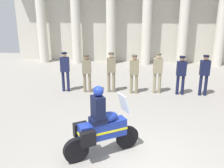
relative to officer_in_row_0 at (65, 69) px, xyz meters
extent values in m
plane|color=gray|center=(2.94, -5.37, -1.05)|extent=(28.27, 28.27, 0.00)
cube|color=beige|center=(3.72, 6.66, 2.43)|extent=(17.60, 0.30, 6.96)
cylinder|color=beige|center=(-3.05, 5.76, 1.69)|extent=(0.60, 0.60, 5.48)
cylinder|color=beige|center=(-0.80, 5.76, 1.69)|extent=(0.60, 0.60, 5.48)
cylinder|color=beige|center=(1.46, 5.76, 1.69)|extent=(0.60, 0.60, 5.48)
cylinder|color=beige|center=(3.72, 5.76, 1.69)|extent=(0.60, 0.60, 5.48)
cylinder|color=beige|center=(5.97, 5.76, 1.69)|extent=(0.60, 0.60, 5.48)
cylinder|color=beige|center=(8.23, 5.76, 1.69)|extent=(0.60, 0.60, 5.48)
cylinder|color=#191E42|center=(-0.11, 0.00, -0.59)|extent=(0.13, 0.13, 0.91)
cylinder|color=#191E42|center=(0.11, 0.00, -0.59)|extent=(0.13, 0.13, 0.91)
cube|color=#191E42|center=(0.00, 0.00, 0.19)|extent=(0.40, 0.26, 0.64)
sphere|color=tan|center=(0.00, 0.00, 0.61)|extent=(0.21, 0.21, 0.21)
cylinder|color=black|center=(0.00, 0.00, 0.69)|extent=(0.24, 0.24, 0.06)
cylinder|color=#7A7056|center=(0.87, -0.03, -0.61)|extent=(0.13, 0.13, 0.87)
cylinder|color=#7A7056|center=(1.09, -0.03, -0.61)|extent=(0.13, 0.13, 0.87)
cube|color=#7A7056|center=(0.98, -0.03, 0.12)|extent=(0.40, 0.26, 0.61)
sphere|color=#997056|center=(0.98, -0.03, 0.53)|extent=(0.21, 0.21, 0.21)
cylinder|color=#494334|center=(0.98, -0.03, 0.61)|extent=(0.24, 0.24, 0.06)
cylinder|color=#7A7056|center=(1.93, 0.08, -0.59)|extent=(0.13, 0.13, 0.91)
cylinder|color=#7A7056|center=(2.15, 0.08, -0.59)|extent=(0.13, 0.13, 0.91)
cube|color=#7A7056|center=(2.04, 0.08, 0.19)|extent=(0.40, 0.26, 0.65)
sphere|color=beige|center=(2.04, 0.08, 0.62)|extent=(0.21, 0.21, 0.21)
cylinder|color=#494334|center=(2.04, 0.08, 0.70)|extent=(0.24, 0.24, 0.06)
cylinder|color=#847A5B|center=(2.93, 0.00, -0.61)|extent=(0.13, 0.13, 0.86)
cylinder|color=#847A5B|center=(3.15, 0.00, -0.61)|extent=(0.13, 0.13, 0.86)
cube|color=#847A5B|center=(3.04, 0.00, 0.13)|extent=(0.40, 0.26, 0.63)
sphere|color=tan|center=(3.04, 0.00, 0.55)|extent=(0.21, 0.21, 0.21)
cylinder|color=#4F4937|center=(3.04, 0.00, 0.63)|extent=(0.24, 0.24, 0.06)
cylinder|color=gray|center=(3.94, 0.13, -0.59)|extent=(0.13, 0.13, 0.92)
cylinder|color=gray|center=(4.16, 0.13, -0.59)|extent=(0.13, 0.13, 0.92)
cube|color=gray|center=(4.05, 0.13, 0.19)|extent=(0.40, 0.26, 0.64)
sphere|color=beige|center=(4.05, 0.13, 0.61)|extent=(0.21, 0.21, 0.21)
cylinder|color=brown|center=(4.05, 0.13, 0.69)|extent=(0.24, 0.24, 0.06)
cylinder|color=#141938|center=(4.92, 0.04, -0.62)|extent=(0.13, 0.13, 0.84)
cylinder|color=#141938|center=(5.14, 0.04, -0.62)|extent=(0.13, 0.13, 0.84)
cube|color=#141938|center=(5.03, 0.04, 0.11)|extent=(0.40, 0.26, 0.63)
sphere|color=#997056|center=(5.03, 0.04, 0.53)|extent=(0.21, 0.21, 0.21)
cylinder|color=black|center=(5.03, 0.04, 0.61)|extent=(0.24, 0.24, 0.06)
cylinder|color=#141938|center=(5.87, 0.02, -0.60)|extent=(0.13, 0.13, 0.89)
cylinder|color=#141938|center=(6.09, 0.02, -0.60)|extent=(0.13, 0.13, 0.89)
cube|color=#141938|center=(5.98, 0.02, 0.17)|extent=(0.40, 0.26, 0.64)
sphere|color=#997056|center=(5.98, 0.02, 0.59)|extent=(0.21, 0.21, 0.21)
cylinder|color=black|center=(5.98, 0.02, 0.67)|extent=(0.24, 0.24, 0.06)
cylinder|color=black|center=(2.91, -4.48, -0.73)|extent=(0.60, 0.42, 0.64)
cylinder|color=black|center=(1.68, -5.23, -0.73)|extent=(0.62, 0.45, 0.64)
cube|color=navy|center=(2.30, -4.86, -0.33)|extent=(1.22, 0.92, 0.44)
ellipsoid|color=navy|center=(2.42, -4.78, -0.01)|extent=(0.61, 0.54, 0.26)
cube|color=yellow|center=(2.30, -4.86, -0.35)|extent=(1.25, 0.94, 0.06)
cube|color=silver|center=(2.81, -4.54, 0.29)|extent=(0.34, 0.42, 0.47)
cube|color=black|center=(1.73, -4.90, -0.33)|extent=(0.40, 0.34, 0.36)
cube|color=black|center=(2.01, -5.34, -0.33)|extent=(0.40, 0.34, 0.36)
cube|color=black|center=(2.19, -4.92, -0.04)|extent=(0.52, 0.50, 0.14)
cube|color=black|center=(2.19, -4.92, 0.31)|extent=(0.41, 0.44, 0.56)
sphere|color=navy|center=(2.21, -4.91, 0.72)|extent=(0.26, 0.26, 0.26)
camera|label=1|loc=(3.07, -10.59, 2.72)|focal=40.69mm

